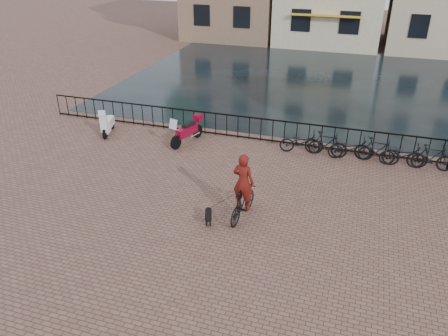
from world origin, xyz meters
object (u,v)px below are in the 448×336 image
(motorcycle, at_px, (187,128))
(cyclist, at_px, (243,191))
(dog, at_px, (208,216))
(scooter, at_px, (107,119))

(motorcycle, bearing_deg, cyclist, -34.41)
(dog, xyz_separation_m, motorcycle, (-2.82, 5.21, 0.42))
(cyclist, height_order, scooter, cyclist)
(dog, height_order, motorcycle, motorcycle)
(motorcycle, bearing_deg, scooter, -161.13)
(scooter, bearing_deg, dog, -54.07)
(cyclist, height_order, dog, cyclist)
(cyclist, distance_m, dog, 1.29)
(cyclist, xyz_separation_m, motorcycle, (-3.71, 4.61, -0.29))
(cyclist, relative_size, scooter, 1.69)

